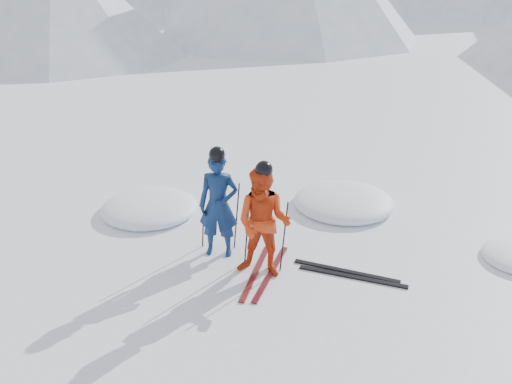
# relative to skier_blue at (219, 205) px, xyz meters

# --- Properties ---
(ground) EXTENTS (160.00, 160.00, 0.00)m
(ground) POSITION_rel_skier_blue_xyz_m (2.48, -0.34, -0.89)
(ground) COLOR white
(ground) RESTS_ON ground
(skier_blue) EXTENTS (0.66, 0.45, 1.79)m
(skier_blue) POSITION_rel_skier_blue_xyz_m (0.00, 0.00, 0.00)
(skier_blue) COLOR navy
(skier_blue) RESTS_ON ground
(skier_red) EXTENTS (0.95, 0.78, 1.78)m
(skier_red) POSITION_rel_skier_blue_xyz_m (0.81, -0.52, -0.00)
(skier_red) COLOR red
(skier_red) RESTS_ON ground
(pole_blue_left) EXTENTS (0.12, 0.08, 1.19)m
(pole_blue_left) POSITION_rel_skier_blue_xyz_m (-0.30, 0.15, -0.30)
(pole_blue_left) COLOR black
(pole_blue_left) RESTS_ON ground
(pole_blue_right) EXTENTS (0.12, 0.07, 1.19)m
(pole_blue_right) POSITION_rel_skier_blue_xyz_m (0.25, 0.25, -0.30)
(pole_blue_right) COLOR black
(pole_blue_right) RESTS_ON ground
(pole_red_left) EXTENTS (0.12, 0.09, 1.19)m
(pole_red_left) POSITION_rel_skier_blue_xyz_m (0.51, -0.27, -0.30)
(pole_red_left) COLOR black
(pole_red_left) RESTS_ON ground
(pole_red_right) EXTENTS (0.12, 0.08, 1.19)m
(pole_red_right) POSITION_rel_skier_blue_xyz_m (1.11, -0.37, -0.30)
(pole_red_right) COLOR black
(pole_red_right) RESTS_ON ground
(ski_worn_left) EXTENTS (0.25, 1.70, 0.03)m
(ski_worn_left) POSITION_rel_skier_blue_xyz_m (0.69, -0.52, -0.88)
(ski_worn_left) COLOR black
(ski_worn_left) RESTS_ON ground
(ski_worn_right) EXTENTS (0.37, 1.69, 0.03)m
(ski_worn_right) POSITION_rel_skier_blue_xyz_m (0.93, -0.52, -0.88)
(ski_worn_right) COLOR black
(ski_worn_right) RESTS_ON ground
(ski_loose_a) EXTENTS (1.67, 0.49, 0.03)m
(ski_loose_a) POSITION_rel_skier_blue_xyz_m (2.11, -0.28, -0.88)
(ski_loose_a) COLOR black
(ski_loose_a) RESTS_ON ground
(ski_loose_b) EXTENTS (1.68, 0.43, 0.03)m
(ski_loose_b) POSITION_rel_skier_blue_xyz_m (2.21, -0.43, -0.88)
(ski_loose_b) COLOR black
(ski_loose_b) RESTS_ON ground
(snow_lumps) EXTENTS (8.51, 5.09, 0.44)m
(snow_lumps) POSITION_rel_skier_blue_xyz_m (1.36, 1.36, -0.89)
(snow_lumps) COLOR white
(snow_lumps) RESTS_ON ground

